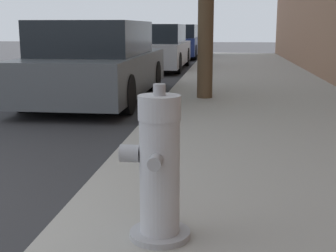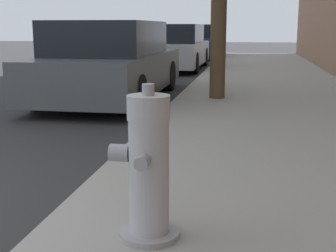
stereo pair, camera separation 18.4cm
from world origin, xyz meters
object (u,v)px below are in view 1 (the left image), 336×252
object	(u,v)px
fire_hydrant	(159,170)
parked_car_near	(98,63)
parked_car_mid	(157,48)
parked_car_far	(178,42)

from	to	relation	value
fire_hydrant	parked_car_near	bearing A→B (deg)	108.65
fire_hydrant	parked_car_mid	distance (m)	12.25
parked_car_mid	parked_car_near	bearing A→B (deg)	-91.31
fire_hydrant	parked_car_near	distance (m)	6.07
parked_car_near	parked_car_far	size ratio (longest dim) A/B	1.10
fire_hydrant	parked_car_near	xyz separation A→B (m)	(-1.94, 5.75, 0.15)
parked_car_near	parked_car_mid	bearing A→B (deg)	88.69
fire_hydrant	parked_car_far	distance (m)	17.75
parked_car_near	parked_car_mid	size ratio (longest dim) A/B	1.00
parked_car_mid	parked_car_far	world-z (taller)	parked_car_far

